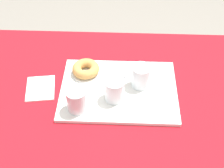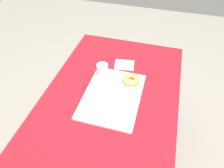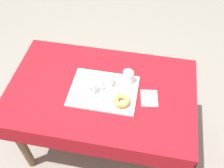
% 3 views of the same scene
% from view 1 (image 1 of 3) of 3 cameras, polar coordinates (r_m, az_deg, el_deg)
% --- Properties ---
extents(dining_table, '(1.30, 0.82, 0.76)m').
position_cam_1_polar(dining_table, '(1.35, 2.03, -4.92)').
color(dining_table, '#A8141E').
rests_on(dining_table, ground).
extents(serving_tray, '(0.46, 0.34, 0.01)m').
position_cam_1_polar(serving_tray, '(1.28, 1.18, -1.08)').
color(serving_tray, white).
rests_on(serving_tray, dining_table).
extents(tea_mug_left, '(0.08, 0.11, 0.09)m').
position_cam_1_polar(tea_mug_left, '(1.21, 0.50, -1.08)').
color(tea_mug_left, white).
rests_on(tea_mug_left, serving_tray).
extents(water_glass_near, '(0.07, 0.07, 0.09)m').
position_cam_1_polar(water_glass_near, '(1.18, -6.25, -3.01)').
color(water_glass_near, white).
rests_on(water_glass_near, serving_tray).
extents(water_glass_far, '(0.07, 0.07, 0.09)m').
position_cam_1_polar(water_glass_far, '(1.26, 5.12, 1.20)').
color(water_glass_far, white).
rests_on(water_glass_far, serving_tray).
extents(donut_plate_left, '(0.12, 0.12, 0.01)m').
position_cam_1_polar(donut_plate_left, '(1.34, -4.61, 1.99)').
color(donut_plate_left, white).
rests_on(donut_plate_left, serving_tray).
extents(sugar_donut_left, '(0.11, 0.11, 0.04)m').
position_cam_1_polar(sugar_donut_left, '(1.32, -4.66, 2.70)').
color(sugar_donut_left, tan).
rests_on(sugar_donut_left, donut_plate_left).
extents(paper_napkin, '(0.13, 0.15, 0.01)m').
position_cam_1_polar(paper_napkin, '(1.32, -12.54, -0.75)').
color(paper_napkin, white).
rests_on(paper_napkin, dining_table).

